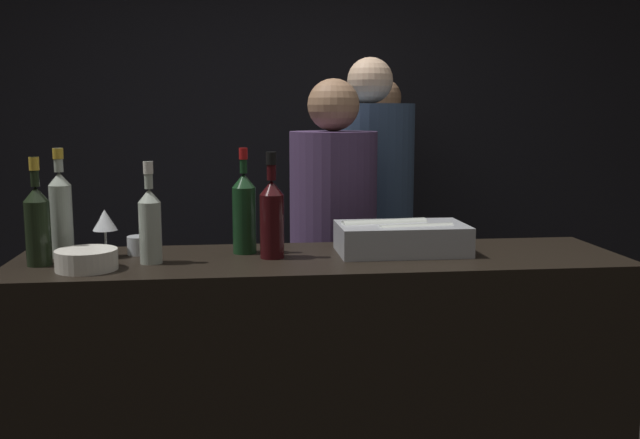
# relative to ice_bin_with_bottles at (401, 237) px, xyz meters

# --- Properties ---
(wall_back_chalkboard) EXTENTS (6.40, 0.06, 2.80)m
(wall_back_chalkboard) POSITION_rel_ice_bin_with_bottles_xyz_m (-0.27, 1.95, 0.31)
(wall_back_chalkboard) COLOR black
(wall_back_chalkboard) RESTS_ON ground_plane
(bar_counter) EXTENTS (1.99, 0.52, 1.03)m
(bar_counter) POSITION_rel_ice_bin_with_bottles_xyz_m (-0.27, -0.04, -0.57)
(bar_counter) COLOR black
(bar_counter) RESTS_ON ground_plane
(ice_bin_with_bottles) EXTENTS (0.43, 0.25, 0.11)m
(ice_bin_with_bottles) POSITION_rel_ice_bin_with_bottles_xyz_m (0.00, 0.00, 0.00)
(ice_bin_with_bottles) COLOR #9EA0A5
(ice_bin_with_bottles) RESTS_ON bar_counter
(bowl_white) EXTENTS (0.18, 0.18, 0.06)m
(bowl_white) POSITION_rel_ice_bin_with_bottles_xyz_m (-1.00, -0.15, -0.02)
(bowl_white) COLOR silver
(bowl_white) RESTS_ON bar_counter
(wine_glass) EXTENTS (0.08, 0.08, 0.16)m
(wine_glass) POSITION_rel_ice_bin_with_bottles_xyz_m (-0.97, 0.04, 0.06)
(wine_glass) COLOR silver
(wine_glass) RESTS_ON bar_counter
(candle_votive) EXTENTS (0.08, 0.08, 0.06)m
(candle_votive) POSITION_rel_ice_bin_with_bottles_xyz_m (-0.87, 0.08, -0.02)
(candle_votive) COLOR silver
(candle_votive) RESTS_ON bar_counter
(red_wine_bottle_burgundy) EXTENTS (0.08, 0.08, 0.35)m
(red_wine_bottle_burgundy) POSITION_rel_ice_bin_with_bottles_xyz_m (-0.52, 0.06, 0.09)
(red_wine_bottle_burgundy) COLOR #143319
(red_wine_bottle_burgundy) RESTS_ON bar_counter
(white_wine_bottle) EXTENTS (0.07, 0.07, 0.32)m
(white_wine_bottle) POSITION_rel_ice_bin_with_bottles_xyz_m (-0.82, -0.07, 0.08)
(white_wine_bottle) COLOR #9EA899
(white_wine_bottle) RESTS_ON bar_counter
(champagne_bottle) EXTENTS (0.08, 0.08, 0.34)m
(champagne_bottle) POSITION_rel_ice_bin_with_bottles_xyz_m (-1.16, -0.06, 0.08)
(champagne_bottle) COLOR black
(champagne_bottle) RESTS_ON bar_counter
(rose_wine_bottle) EXTENTS (0.07, 0.07, 0.36)m
(rose_wine_bottle) POSITION_rel_ice_bin_with_bottles_xyz_m (-1.11, 0.06, 0.10)
(rose_wine_bottle) COLOR #9EA899
(rose_wine_bottle) RESTS_ON bar_counter
(red_wine_bottle_black_foil) EXTENTS (0.08, 0.08, 0.34)m
(red_wine_bottle_black_foil) POSITION_rel_ice_bin_with_bottles_xyz_m (-0.43, -0.03, 0.09)
(red_wine_bottle_black_foil) COLOR black
(red_wine_bottle_black_foil) RESTS_ON bar_counter
(person_in_hoodie) EXTENTS (0.41, 0.41, 1.75)m
(person_in_hoodie) POSITION_rel_ice_bin_with_bottles_xyz_m (0.07, 0.94, -0.12)
(person_in_hoodie) COLOR black
(person_in_hoodie) RESTS_ON ground_plane
(person_blond_tee) EXTENTS (0.36, 0.36, 1.64)m
(person_blond_tee) POSITION_rel_ice_bin_with_bottles_xyz_m (-0.15, 0.54, -0.18)
(person_blond_tee) COLOR black
(person_blond_tee) RESTS_ON ground_plane
(person_grey_polo) EXTENTS (0.33, 0.33, 1.68)m
(person_grey_polo) POSITION_rel_ice_bin_with_bottles_xyz_m (0.24, 1.50, -0.14)
(person_grey_polo) COLOR black
(person_grey_polo) RESTS_ON ground_plane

